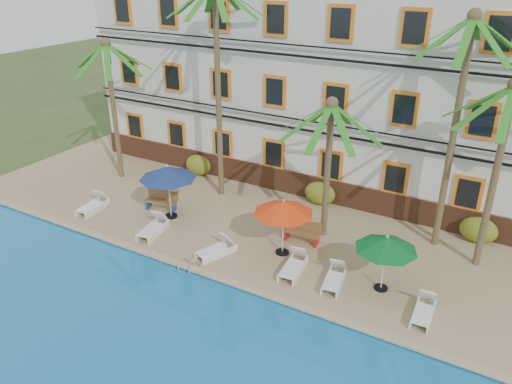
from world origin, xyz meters
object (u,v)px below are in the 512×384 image
Objects in this scene: palm_e at (501,150)px; lounger_f at (424,310)px; lounger_c at (217,249)px; palm_b at (217,67)px; pool_ladder at (189,270)px; umbrella_blue at (168,173)px; bench_left at (161,200)px; palm_a at (111,90)px; lounger_b at (153,227)px; umbrella_green at (387,244)px; umbrella_red at (283,207)px; lounger_a at (93,205)px; palm_d at (458,106)px; lounger_d at (294,265)px; lounger_e at (334,278)px; palm_c at (329,148)px; bench_right at (303,231)px.

palm_e is 6.14m from lounger_f.
palm_e is at bearing 26.29° from lounger_c.
palm_b is 9.17m from pool_ladder.
palm_e is (11.91, -0.33, -1.62)m from palm_b.
palm_b is 5.20m from umbrella_blue.
bench_left is 5.36m from pool_ladder.
lounger_b is at bearing -35.01° from palm_a.
bench_left is at bearing 174.97° from umbrella_green.
bench_left is at bearing -118.09° from palm_b.
lounger_f is at bearing -11.31° from umbrella_red.
palm_e is at bearing 14.31° from lounger_a.
palm_d is 8.33m from lounger_d.
palm_b is at bearing 178.43° from palm_e.
umbrella_blue is (-10.84, -3.55, -3.61)m from palm_d.
palm_d reaches higher than umbrella_blue.
lounger_a is 1.02× the size of lounger_c.
palm_b reaches higher than lounger_d.
lounger_a is 7.13m from lounger_c.
lounger_c is at bearing -174.22° from lounger_e.
bench_left is at bearing 168.49° from lounger_d.
palm_b is 10.22m from palm_d.
palm_d is at bearing 2.23° from palm_b.
palm_c is 3.56× the size of lounger_f.
palm_a reaches higher than bench_left.
palm_c is at bearing -159.92° from palm_d.
lounger_f is at bearing 0.92° from lounger_b.
palm_e is 4.56× the size of bench_left.
lounger_c is at bearing -178.26° from lounger_f.
palm_d is at bearing 48.83° from lounger_d.
palm_c is 0.65× the size of palm_d.
palm_b is 5.52× the size of lounger_a.
bench_left is (-0.84, 0.38, -1.69)m from umbrella_blue.
palm_b is 1.09× the size of palm_d.
lounger_c is at bearing -144.64° from palm_d.
lounger_a reaches higher than pool_ladder.
lounger_a is at bearing -179.35° from lounger_d.
bench_right is at bearing 5.34° from bench_left.
lounger_b reaches higher than lounger_a.
umbrella_blue is (5.20, -2.31, -2.50)m from palm_a.
palm_e is at bearing 19.63° from lounger_b.
pool_ladder is (-2.49, -2.81, -2.03)m from umbrella_red.
umbrella_green is at bearing -4.94° from umbrella_red.
palm_e is at bearing 34.40° from lounger_d.
lounger_b is 1.22× the size of bench_right.
umbrella_red reaches higher than lounger_b.
pool_ladder is at bearing -32.18° from palm_a.
umbrella_blue reaches higher than pool_ladder.
umbrella_blue reaches higher than lounger_e.
bench_left is (4.36, -1.93, -4.19)m from palm_a.
palm_b reaches higher than palm_e.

